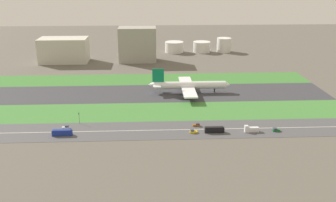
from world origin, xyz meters
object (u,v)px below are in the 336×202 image
traffic_light (79,117)px  car_0 (276,130)px  bus_1 (214,130)px  terminal_building (64,50)px  truck_0 (251,129)px  airliner (188,85)px  hangar_building (138,44)px  car_4 (193,131)px  fuel_tank_west (174,47)px  bus_0 (62,133)px  car_1 (66,127)px  fuel_tank_east (224,45)px  car_2 (197,125)px  fuel_tank_centre (202,47)px

traffic_light → car_0: bearing=-8.5°
bus_1 → terminal_building: bearing=-56.2°
truck_0 → terminal_building: terminal_building is taller
airliner → hangar_building: bearing=110.4°
bus_1 → car_4: bearing=0.0°
traffic_light → fuel_tank_west: bearing=71.3°
fuel_tank_west → bus_0: bearing=-108.8°
bus_1 → fuel_tank_west: bearing=-87.9°
car_1 → truck_0: bearing=-5.1°
car_1 → bus_1: bearing=-6.4°
car_1 → truck_0: size_ratio=0.52×
traffic_light → fuel_tank_east: bearing=58.6°
car_2 → fuel_tank_west: bearing=89.8°
car_0 → fuel_tank_centre: 237.42m
airliner → car_2: (-1.15, -68.00, -5.31)m
bus_0 → hangar_building: 196.55m
airliner → traffic_light: bearing=-141.1°
car_1 → fuel_tank_west: fuel_tank_west is taller
fuel_tank_west → fuel_tank_east: fuel_tank_east is taller
bus_1 → terminal_building: terminal_building is taller
airliner → fuel_tank_west: bearing=90.2°
car_0 → fuel_tank_east: (13.55, 237.00, 7.37)m
hangar_building → fuel_tank_east: size_ratio=2.33×
airliner → fuel_tank_east: 169.61m
bus_0 → fuel_tank_east: fuel_tank_east is taller
fuel_tank_west → airliner: bearing=-89.8°
airliner → terminal_building: terminal_building is taller
bus_1 → fuel_tank_centre: 238.26m
fuel_tank_east → traffic_light: bearing=-121.4°
car_1 → fuel_tank_east: 266.92m
traffic_light → bus_0: bearing=-110.8°
car_2 → truck_0: truck_0 is taller
traffic_light → hangar_building: hangar_building is taller
bus_1 → fuel_tank_east: 242.46m
car_2 → bus_1: (9.39, -10.00, 0.90)m
terminal_building → bus_0: bearing=-78.6°
airliner → car_1: bearing=-140.1°
car_4 → fuel_tank_centre: bearing=-98.8°
truck_0 → bus_0: size_ratio=0.72×
bus_1 → truck_0: truck_0 is taller
car_0 → fuel_tank_west: bearing=-79.0°
car_0 → fuel_tank_east: fuel_tank_east is taller
bus_1 → hangar_building: hangar_building is taller
traffic_light → fuel_tank_west: size_ratio=0.33×
airliner → fuel_tank_centre: airliner is taller
fuel_tank_east → fuel_tank_west: bearing=180.0°
car_1 → fuel_tank_centre: fuel_tank_centre is taller
car_0 → terminal_building: size_ratio=0.09×
car_2 → bus_1: bearing=-46.8°
terminal_building → fuel_tank_east: (179.15, 45.00, -4.42)m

